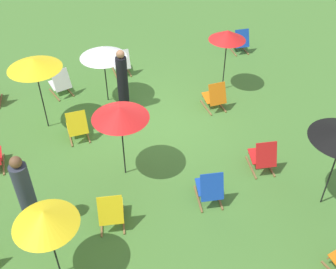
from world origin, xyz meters
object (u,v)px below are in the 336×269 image
at_px(umbrella_0, 227,35).
at_px(deckchair_13, 263,157).
at_px(deckchair_14, 60,83).
at_px(person_0, 26,196).
at_px(deckchair_2, 215,97).
at_px(umbrella_5, 45,218).
at_px(deckchair_3, 121,63).
at_px(umbrella_4, 103,52).
at_px(deckchair_9, 111,211).
at_px(deckchair_5, 210,188).
at_px(deckchair_8, 77,126).
at_px(deckchair_11, 240,42).
at_px(umbrella_3, 120,113).
at_px(person_1, 123,82).
at_px(umbrella_2, 34,64).

bearing_deg(umbrella_0, deckchair_13, 78.12).
xyz_separation_m(deckchair_14, person_0, (1.29, 4.64, 0.50)).
height_order(deckchair_2, umbrella_5, umbrella_5).
relative_size(deckchair_13, person_0, 0.46).
xyz_separation_m(deckchair_3, umbrella_4, (0.78, 1.30, 1.15)).
height_order(deckchair_9, umbrella_4, umbrella_4).
bearing_deg(deckchair_2, umbrella_4, -27.12).
bearing_deg(umbrella_0, umbrella_5, 39.15).
relative_size(deckchair_5, umbrella_4, 0.50).
xyz_separation_m(deckchair_9, deckchair_13, (-3.63, -0.32, 0.00)).
height_order(deckchair_5, deckchair_9, same).
relative_size(deckchair_8, deckchair_9, 0.98).
distance_m(deckchair_9, person_0, 1.62).
height_order(deckchair_8, umbrella_0, umbrella_0).
height_order(deckchair_2, deckchair_8, same).
xyz_separation_m(deckchair_9, umbrella_4, (-1.01, -4.36, 1.15)).
height_order(deckchair_2, deckchair_9, same).
bearing_deg(deckchair_5, deckchair_11, -112.25).
xyz_separation_m(umbrella_3, umbrella_4, (-0.36, -3.04, -0.18)).
relative_size(deckchair_5, person_1, 0.47).
distance_m(deckchair_13, person_1, 4.16).
xyz_separation_m(deckchair_3, deckchair_14, (1.96, 0.52, 0.00)).
bearing_deg(deckchair_8, person_1, -149.55).
bearing_deg(person_0, person_1, -126.07).
bearing_deg(deckchair_13, deckchair_11, -102.07).
bearing_deg(person_0, umbrella_2, -97.66).
height_order(deckchair_3, umbrella_3, umbrella_3).
bearing_deg(umbrella_2, person_1, -178.90).
xyz_separation_m(deckchair_11, umbrella_0, (1.61, 1.93, 1.35)).
bearing_deg(person_1, umbrella_4, -179.24).
xyz_separation_m(deckchair_8, deckchair_13, (-3.73, 2.64, 0.00)).
distance_m(umbrella_4, person_1, 0.95).
bearing_deg(deckchair_2, deckchair_14, -28.70).
relative_size(deckchair_5, umbrella_5, 0.50).
height_order(deckchair_11, umbrella_5, umbrella_5).
bearing_deg(umbrella_3, deckchair_5, 134.71).
relative_size(deckchair_3, umbrella_5, 0.50).
height_order(deckchair_5, deckchair_8, same).
xyz_separation_m(deckchair_14, person_1, (-1.50, 1.37, 0.49)).
bearing_deg(umbrella_3, deckchair_3, -104.70).
bearing_deg(person_1, umbrella_5, -56.49).
relative_size(deckchair_13, umbrella_4, 0.50).
xyz_separation_m(deckchair_14, umbrella_3, (-0.82, 3.82, 1.33)).
bearing_deg(deckchair_2, deckchair_13, 90.05).
height_order(deckchair_13, person_0, person_0).
distance_m(deckchair_8, umbrella_2, 1.79).
distance_m(deckchair_3, umbrella_2, 3.53).
xyz_separation_m(deckchair_3, deckchair_13, (-1.84, 5.33, 0.00)).
distance_m(deckchair_2, umbrella_4, 3.24).
xyz_separation_m(umbrella_2, umbrella_3, (-1.42, 2.40, -0.15)).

